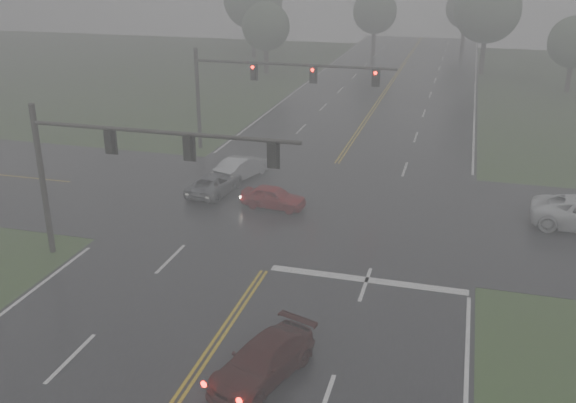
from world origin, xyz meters
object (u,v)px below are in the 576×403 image
(sedan_maroon, at_px, (263,378))
(sedan_red, at_px, (274,208))
(car_grey, at_px, (215,193))
(sedan_silver, at_px, (242,178))
(signal_gantry_far, at_px, (257,81))
(signal_gantry_near, at_px, (113,157))

(sedan_maroon, height_order, sedan_red, sedan_maroon)
(car_grey, bearing_deg, sedan_silver, -95.19)
(sedan_silver, height_order, car_grey, sedan_silver)
(sedan_red, bearing_deg, signal_gantry_far, 28.12)
(signal_gantry_near, bearing_deg, car_grey, 85.39)
(signal_gantry_far, bearing_deg, car_grey, -89.30)
(sedan_red, distance_m, signal_gantry_near, 10.59)
(car_grey, height_order, signal_gantry_far, signal_gantry_far)
(sedan_red, xyz_separation_m, sedan_silver, (-3.33, 4.28, 0.00))
(sedan_silver, xyz_separation_m, signal_gantry_far, (-0.73, 5.41, 5.00))
(sedan_red, height_order, car_grey, sedan_red)
(signal_gantry_near, bearing_deg, sedan_maroon, -36.67)
(sedan_silver, relative_size, signal_gantry_far, 0.30)
(sedan_maroon, height_order, signal_gantry_near, signal_gantry_near)
(signal_gantry_near, bearing_deg, sedan_red, 59.88)
(sedan_red, relative_size, sedan_silver, 0.87)
(sedan_maroon, relative_size, signal_gantry_far, 0.32)
(car_grey, bearing_deg, sedan_maroon, 123.11)
(sedan_maroon, distance_m, sedan_silver, 20.27)
(sedan_red, relative_size, car_grey, 0.84)
(sedan_red, xyz_separation_m, car_grey, (-3.95, 1.22, 0.00))
(car_grey, relative_size, signal_gantry_far, 0.31)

